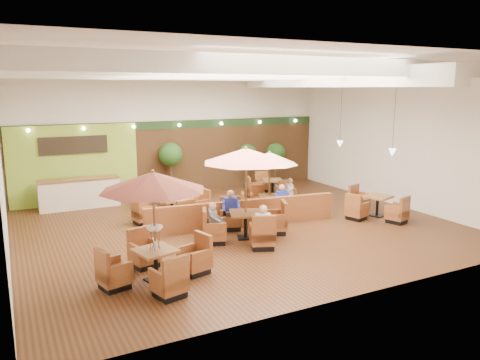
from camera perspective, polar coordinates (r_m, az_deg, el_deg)
room at (r=16.48m, az=-1.30°, el=7.70°), size 14.04×14.00×5.52m
service_counter at (r=19.30m, az=-18.98°, el=-1.54°), size 3.00×0.75×1.18m
booth_divider at (r=15.79m, az=0.42°, el=-4.11°), size 6.68×0.96×0.93m
table_0 at (r=11.26m, az=-10.46°, el=-3.25°), size 2.82×2.82×2.76m
table_1 at (r=14.27m, az=0.71°, el=0.36°), size 3.02×3.02×2.89m
table_2 at (r=17.39m, az=3.59°, el=1.20°), size 2.46×2.46×2.36m
table_3 at (r=16.74m, az=-8.30°, el=-3.44°), size 2.79×2.79×1.58m
table_4 at (r=17.65m, az=15.73°, el=-3.24°), size 1.91×2.73×0.97m
table_5 at (r=20.32m, az=3.35°, el=-1.04°), size 1.79×2.56×0.91m
topiary_0 at (r=20.14m, az=-8.43°, el=2.83°), size 1.01×1.01×2.35m
topiary_1 at (r=21.61m, az=0.91°, el=2.98°), size 0.90×0.90×2.08m
topiary_2 at (r=22.36m, az=4.37°, el=3.18°), size 0.89×0.89×2.06m
diner_0 at (r=13.64m, az=2.78°, el=-5.20°), size 0.47×0.42×0.86m
diner_1 at (r=15.45m, az=-1.13°, el=-3.24°), size 0.47×0.44×0.86m
diner_2 at (r=14.09m, az=-3.14°, el=-4.73°), size 0.41×0.45×0.82m
diner_3 at (r=16.85m, az=5.04°, el=-2.15°), size 0.43×0.38×0.79m
diner_4 at (r=18.00m, az=5.91°, el=-1.31°), size 0.41×0.44×0.79m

